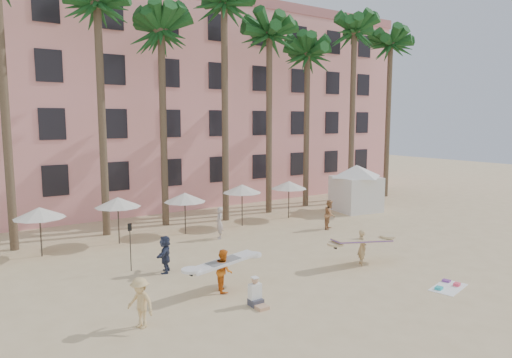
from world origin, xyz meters
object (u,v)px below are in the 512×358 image
object	(u,v)px
carrier_white	(224,269)
pink_hotel	(200,107)
cabana	(356,184)
carrier_yellow	(362,245)

from	to	relation	value
carrier_white	pink_hotel	bearing A→B (deg)	64.83
cabana	carrier_white	xyz separation A→B (m)	(-16.53, -8.62, -1.14)
cabana	pink_hotel	bearing A→B (deg)	112.17
pink_hotel	carrier_white	world-z (taller)	pink_hotel
pink_hotel	carrier_yellow	xyz separation A→B (m)	(-3.55, -23.58, -7.03)
cabana	carrier_white	size ratio (longest dim) A/B	1.67
carrier_yellow	carrier_white	bearing A→B (deg)	174.22
pink_hotel	cabana	xyz separation A→B (m)	(5.80, -14.23, -5.93)
carrier_yellow	carrier_white	xyz separation A→B (m)	(-7.19, 0.73, -0.04)
pink_hotel	cabana	bearing A→B (deg)	-67.83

